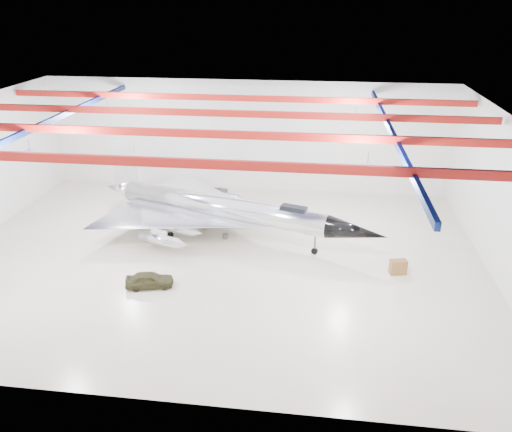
# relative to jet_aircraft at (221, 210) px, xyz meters

# --- Properties ---
(floor) EXTENTS (40.00, 40.00, 0.00)m
(floor) POSITION_rel_jet_aircraft_xyz_m (0.44, -3.81, -2.27)
(floor) COLOR beige
(floor) RESTS_ON ground
(wall_back) EXTENTS (40.00, 0.00, 40.00)m
(wall_back) POSITION_rel_jet_aircraft_xyz_m (0.44, 11.19, 3.23)
(wall_back) COLOR silver
(wall_back) RESTS_ON floor
(wall_right) EXTENTS (0.00, 30.00, 30.00)m
(wall_right) POSITION_rel_jet_aircraft_xyz_m (20.44, -3.81, 3.23)
(wall_right) COLOR silver
(wall_right) RESTS_ON floor
(ceiling) EXTENTS (40.00, 40.00, 0.00)m
(ceiling) POSITION_rel_jet_aircraft_xyz_m (0.44, -3.81, 8.73)
(ceiling) COLOR #0A0F38
(ceiling) RESTS_ON wall_back
(ceiling_structure) EXTENTS (39.50, 29.50, 1.08)m
(ceiling_structure) POSITION_rel_jet_aircraft_xyz_m (0.44, -3.81, 8.06)
(ceiling_structure) COLOR maroon
(ceiling_structure) RESTS_ON ceiling
(jet_aircraft) EXTENTS (24.67, 18.10, 6.91)m
(jet_aircraft) POSITION_rel_jet_aircraft_xyz_m (0.00, 0.00, 0.00)
(jet_aircraft) COLOR silver
(jet_aircraft) RESTS_ON floor
(jeep) EXTENTS (3.46, 2.02, 1.10)m
(jeep) POSITION_rel_jet_aircraft_xyz_m (-3.32, -8.65, -1.71)
(jeep) COLOR #3B381D
(jeep) RESTS_ON floor
(desk) EXTENTS (1.29, 0.84, 1.09)m
(desk) POSITION_rel_jet_aircraft_xyz_m (13.79, -4.68, -1.72)
(desk) COLOR brown
(desk) RESTS_ON floor
(crate_ply) EXTENTS (0.71, 0.64, 0.41)m
(crate_ply) POSITION_rel_jet_aircraft_xyz_m (-7.20, 0.58, -2.06)
(crate_ply) COLOR olive
(crate_ply) RESTS_ON floor
(toolbox_red) EXTENTS (0.45, 0.37, 0.29)m
(toolbox_red) POSITION_rel_jet_aircraft_xyz_m (0.36, 6.02, -2.12)
(toolbox_red) COLOR #A61310
(toolbox_red) RESTS_ON floor
(engine_drum) EXTENTS (0.57, 0.57, 0.43)m
(engine_drum) POSITION_rel_jet_aircraft_xyz_m (0.46, -0.67, -2.05)
(engine_drum) COLOR #59595B
(engine_drum) RESTS_ON floor
(parts_bin) EXTENTS (0.67, 0.55, 0.44)m
(parts_bin) POSITION_rel_jet_aircraft_xyz_m (0.81, 2.59, -2.05)
(parts_bin) COLOR olive
(parts_bin) RESTS_ON floor
(crate_small) EXTENTS (0.50, 0.45, 0.28)m
(crate_small) POSITION_rel_jet_aircraft_xyz_m (-5.70, 2.59, -2.13)
(crate_small) COLOR #59595B
(crate_small) RESTS_ON floor
(tool_chest) EXTENTS (0.44, 0.44, 0.37)m
(tool_chest) POSITION_rel_jet_aircraft_xyz_m (8.13, 2.06, -2.08)
(tool_chest) COLOR #A61310
(tool_chest) RESTS_ON floor
(oil_barrel) EXTENTS (0.70, 0.62, 0.40)m
(oil_barrel) POSITION_rel_jet_aircraft_xyz_m (-1.75, 1.05, -2.06)
(oil_barrel) COLOR olive
(oil_barrel) RESTS_ON floor
(spares_box) EXTENTS (0.48, 0.48, 0.38)m
(spares_box) POSITION_rel_jet_aircraft_xyz_m (2.80, 5.40, -2.08)
(spares_box) COLOR #59595B
(spares_box) RESTS_ON floor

